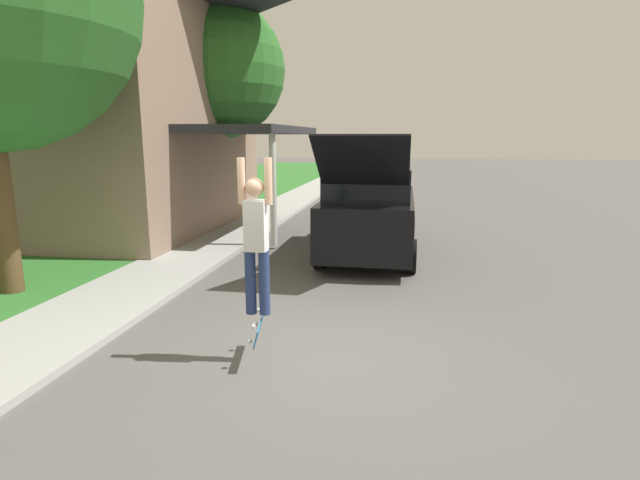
{
  "coord_description": "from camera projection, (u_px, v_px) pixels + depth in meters",
  "views": [
    {
      "loc": [
        1.15,
        -6.02,
        2.69
      ],
      "look_at": [
        -0.08,
        1.08,
        1.2
      ],
      "focal_mm": 28.0,
      "sensor_mm": 36.0,
      "label": 1
    }
  ],
  "objects": [
    {
      "name": "ground_plane",
      "position": [
        312.0,
        346.0,
        6.54
      ],
      "size": [
        120.0,
        120.0,
        0.0
      ],
      "primitive_type": "plane",
      "color": "#54514F"
    },
    {
      "name": "lawn",
      "position": [
        66.0,
        236.0,
        13.66
      ],
      "size": [
        10.0,
        80.0,
        0.08
      ],
      "color": "#2D6B28",
      "rests_on": "ground_plane"
    },
    {
      "name": "sidewalk",
      "position": [
        219.0,
        241.0,
        12.92
      ],
      "size": [
        1.8,
        80.0,
        0.1
      ],
      "color": "#9E9E99",
      "rests_on": "ground_plane"
    },
    {
      "name": "house",
      "position": [
        73.0,
        61.0,
        14.25
      ],
      "size": [
        11.2,
        8.7,
        9.11
      ],
      "color": "#89705B",
      "rests_on": "lawn"
    },
    {
      "name": "lawn_tree_far",
      "position": [
        217.0,
        70.0,
        15.01
      ],
      "size": [
        4.13,
        4.13,
        6.67
      ],
      "color": "brown",
      "rests_on": "lawn"
    },
    {
      "name": "suv_parked",
      "position": [
        371.0,
        207.0,
        11.46
      ],
      "size": [
        2.07,
        5.5,
        2.74
      ],
      "color": "black",
      "rests_on": "ground_plane"
    },
    {
      "name": "car_down_street",
      "position": [
        372.0,
        179.0,
        24.31
      ],
      "size": [
        1.93,
        4.17,
        1.44
      ],
      "color": "#B7B7BC",
      "rests_on": "ground_plane"
    },
    {
      "name": "skateboarder",
      "position": [
        256.0,
        236.0,
        5.82
      ],
      "size": [
        0.41,
        0.22,
        1.86
      ],
      "color": "navy",
      "rests_on": "ground_plane"
    },
    {
      "name": "skateboard",
      "position": [
        259.0,
        326.0,
        6.06
      ],
      "size": [
        0.24,
        0.8,
        0.27
      ],
      "color": "#236B99",
      "rests_on": "ground_plane"
    }
  ]
}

